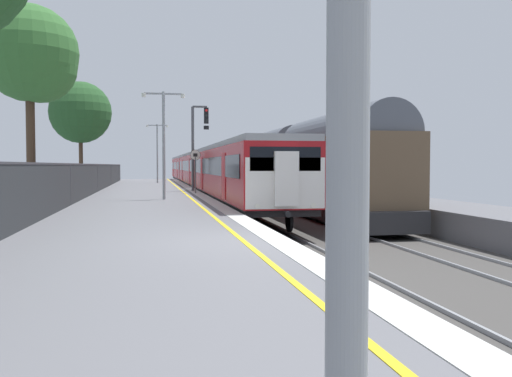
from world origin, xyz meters
The scene contains 9 objects.
ground centered at (2.64, 0.00, -0.61)m, with size 17.40×110.00×1.21m.
commuter_train_at_platform centered at (2.10, 36.75, 1.27)m, with size 2.83×61.67×3.81m.
freight_train_adjacent_track centered at (6.10, 33.26, 1.70)m, with size 2.60×54.36×4.93m.
signal_gantry centered at (0.61, 23.60, 3.32)m, with size 1.10×0.24×5.34m.
speed_limit_sign centered at (0.25, 20.34, 1.60)m, with size 0.59×0.08×2.49m.
platform_lamp_mid centered at (-1.66, 14.89, 3.02)m, with size 2.00×0.20×5.05m.
platform_lamp_far centered at (-1.66, 39.81, 3.16)m, with size 2.00×0.20×5.32m.
background_tree_centre centered at (-7.45, 33.07, 5.54)m, with size 4.71×4.71×8.02m.
background_tree_right centered at (-7.02, 12.79, 6.04)m, with size 3.98×3.98×8.21m.
Camera 1 is at (-2.28, -11.74, 1.61)m, focal length 39.30 mm.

